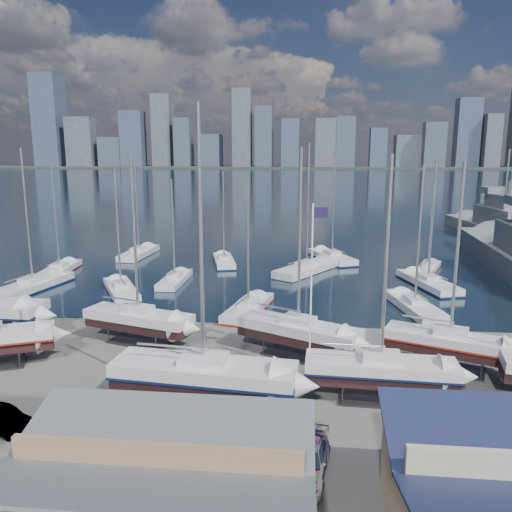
# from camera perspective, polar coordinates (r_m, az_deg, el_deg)

# --- Properties ---
(ground) EXTENTS (1400.00, 1400.00, 0.00)m
(ground) POSITION_cam_1_polar(r_m,az_deg,el_deg) (36.98, -3.75, -12.82)
(ground) COLOR #605E59
(ground) RESTS_ON ground
(water) EXTENTS (1400.00, 600.00, 0.40)m
(water) POSITION_cam_1_polar(r_m,az_deg,el_deg) (343.61, 4.95, 8.84)
(water) COLOR #19283B
(water) RESTS_ON ground
(far_shore) EXTENTS (1400.00, 80.00, 2.20)m
(far_shore) POSITION_cam_1_polar(r_m,az_deg,el_deg) (603.41, 5.39, 10.05)
(far_shore) COLOR #2D332D
(far_shore) RESTS_ON ground
(skyline) EXTENTS (639.14, 43.80, 107.69)m
(skyline) POSITION_cam_1_polar(r_m,az_deg,el_deg) (597.61, 4.69, 13.70)
(skyline) COLOR #475166
(skyline) RESTS_ON far_shore
(shed_grey) EXTENTS (12.60, 8.40, 4.17)m
(shed_grey) POSITION_cam_1_polar(r_m,az_deg,el_deg) (22.35, -11.31, -24.47)
(shed_grey) COLOR #8C6B4C
(shed_grey) RESTS_ON ground
(sailboat_cradle_2) EXTENTS (9.58, 5.18, 15.13)m
(sailboat_cradle_2) POSITION_cam_1_polar(r_m,az_deg,el_deg) (42.16, -13.27, -7.05)
(sailboat_cradle_2) COLOR #2D2D33
(sailboat_cradle_2) RESTS_ON ground
(sailboat_cradle_3) EXTENTS (11.50, 4.23, 18.01)m
(sailboat_cradle_3) POSITION_cam_1_polar(r_m,az_deg,el_deg) (31.03, -5.96, -13.40)
(sailboat_cradle_3) COLOR #2D2D33
(sailboat_cradle_3) RESTS_ON ground
(sailboat_cradle_4) EXTENTS (9.84, 6.74, 15.77)m
(sailboat_cradle_4) POSITION_cam_1_polar(r_m,az_deg,el_deg) (38.45, 4.84, -8.55)
(sailboat_cradle_4) COLOR #2D2D33
(sailboat_cradle_4) RESTS_ON ground
(sailboat_cradle_5) EXTENTS (9.53, 3.06, 15.28)m
(sailboat_cradle_5) POSITION_cam_1_polar(r_m,az_deg,el_deg) (32.84, 14.05, -12.52)
(sailboat_cradle_5) COLOR #2D2D33
(sailboat_cradle_5) RESTS_ON ground
(sailboat_cradle_6) EXTENTS (9.39, 5.82, 14.81)m
(sailboat_cradle_6) POSITION_cam_1_polar(r_m,az_deg,el_deg) (38.79, 21.28, -9.22)
(sailboat_cradle_6) COLOR #2D2D33
(sailboat_cradle_6) RESTS_ON ground
(sailboat_moored_0) EXTENTS (5.16, 11.59, 16.75)m
(sailboat_moored_0) POSITION_cam_1_polar(r_m,az_deg,el_deg) (62.71, -24.11, -3.30)
(sailboat_moored_0) COLOR black
(sailboat_moored_0) RESTS_ON water
(sailboat_moored_1) EXTENTS (3.75, 9.94, 14.51)m
(sailboat_moored_1) POSITION_cam_1_polar(r_m,az_deg,el_deg) (70.30, -21.52, -1.59)
(sailboat_moored_1) COLOR black
(sailboat_moored_1) RESTS_ON water
(sailboat_moored_2) EXTENTS (3.43, 10.50, 15.65)m
(sailboat_moored_2) POSITION_cam_1_polar(r_m,az_deg,el_deg) (78.25, -13.23, 0.19)
(sailboat_moored_2) COLOR black
(sailboat_moored_2) RESTS_ON water
(sailboat_moored_3) EXTENTS (7.13, 9.76, 14.47)m
(sailboat_moored_3) POSITION_cam_1_polar(r_m,az_deg,el_deg) (57.82, -15.15, -3.88)
(sailboat_moored_3) COLOR black
(sailboat_moored_3) RESTS_ON water
(sailboat_moored_4) EXTENTS (2.43, 8.64, 13.05)m
(sailboat_moored_4) POSITION_cam_1_polar(r_m,az_deg,el_deg) (61.07, -9.27, -2.79)
(sailboat_moored_4) COLOR black
(sailboat_moored_4) RESTS_ON water
(sailboat_moored_5) EXTENTS (4.75, 9.50, 13.68)m
(sailboat_moored_5) POSITION_cam_1_polar(r_m,az_deg,el_deg) (70.86, -3.67, -0.70)
(sailboat_moored_5) COLOR black
(sailboat_moored_5) RESTS_ON water
(sailboat_moored_6) EXTENTS (4.50, 9.64, 13.91)m
(sailboat_moored_6) POSITION_cam_1_polar(r_m,az_deg,el_deg) (49.35, -0.88, -6.10)
(sailboat_moored_6) COLOR black
(sailboat_moored_6) RESTS_ON water
(sailboat_moored_7) EXTENTS (8.84, 11.57, 17.51)m
(sailboat_moored_7) POSITION_cam_1_polar(r_m,az_deg,el_deg) (65.86, 5.81, -1.65)
(sailboat_moored_7) COLOR black
(sailboat_moored_7) RESTS_ON water
(sailboat_moored_8) EXTENTS (7.06, 10.95, 15.94)m
(sailboat_moored_8) POSITION_cam_1_polar(r_m,az_deg,el_deg) (74.11, 8.68, -0.27)
(sailboat_moored_8) COLOR black
(sailboat_moored_8) RESTS_ON water
(sailboat_moored_9) EXTENTS (4.76, 10.28, 14.99)m
(sailboat_moored_9) POSITION_cam_1_polar(r_m,az_deg,el_deg) (52.20, 17.66, -5.66)
(sailboat_moored_9) COLOR black
(sailboat_moored_9) RESTS_ON water
(sailboat_moored_10) EXTENTS (5.81, 11.02, 15.86)m
(sailboat_moored_10) POSITION_cam_1_polar(r_m,az_deg,el_deg) (62.08, 19.05, -3.06)
(sailboat_moored_10) COLOR black
(sailboat_moored_10) RESTS_ON water
(sailboat_moored_11) EXTENTS (5.23, 8.37, 12.14)m
(sailboat_moored_11) POSITION_cam_1_polar(r_m,az_deg,el_deg) (70.44, 19.04, -1.38)
(sailboat_moored_11) COLOR black
(sailboat_moored_11) RESTS_ON water
(naval_ship_west) EXTENTS (9.85, 40.99, 17.65)m
(naval_ship_west) POSITION_cam_1_polar(r_m,az_deg,el_deg) (102.14, 26.26, 2.65)
(naval_ship_west) COLOR slate
(naval_ship_west) RESTS_ON water
(car_a) EXTENTS (2.75, 4.52, 1.44)m
(car_a) POSITION_cam_1_polar(r_m,az_deg,el_deg) (28.72, -20.30, -19.56)
(car_a) COLOR gray
(car_a) RESTS_ON ground
(car_b) EXTENTS (4.24, 2.54, 1.32)m
(car_b) POSITION_cam_1_polar(r_m,az_deg,el_deg) (32.57, -26.99, -16.37)
(car_b) COLOR gray
(car_b) RESTS_ON ground
(car_c) EXTENTS (3.15, 5.94, 1.59)m
(car_c) POSITION_cam_1_polar(r_m,az_deg,el_deg) (27.98, -0.27, -19.50)
(car_c) COLOR gray
(car_c) RESTS_ON ground
(car_d) EXTENTS (2.63, 5.01, 1.39)m
(car_d) POSITION_cam_1_polar(r_m,az_deg,el_deg) (26.18, 5.83, -22.23)
(car_d) COLOR gray
(car_d) RESTS_ON ground
(flagpole) EXTENTS (1.06, 0.12, 12.01)m
(flagpole) POSITION_cam_1_polar(r_m,az_deg,el_deg) (34.68, 6.49, -2.42)
(flagpole) COLOR white
(flagpole) RESTS_ON ground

